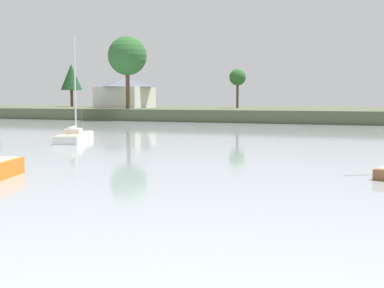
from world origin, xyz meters
TOP-DOWN VIEW (x-y plane):
  - far_shore_bank at (0.00, 92.85)m, footprint 234.27×46.64m
  - sailboat_white at (-11.72, 30.98)m, footprint 4.84×7.85m
  - shore_tree_far_left at (-56.55, 93.62)m, footprint 5.12×5.12m
  - shore_tree_inland_c at (-13.33, 89.14)m, footprint 3.36×3.36m
  - shore_tree_left at (-29.04, 72.11)m, footprint 7.01×7.01m
  - cottage_near_water at (-36.34, 84.00)m, footprint 10.48×10.31m

SIDE VIEW (x-z plane):
  - sailboat_white at x=-11.72m, z-range -4.81..5.25m
  - far_shore_bank at x=0.00m, z-range 0.00..2.06m
  - cottage_near_water at x=-36.34m, z-range 2.17..8.29m
  - shore_tree_inland_c at x=-13.33m, z-range 4.21..12.12m
  - shore_tree_far_left at x=-56.55m, z-range 4.01..14.30m
  - shore_tree_left at x=-29.04m, z-range 5.06..18.19m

